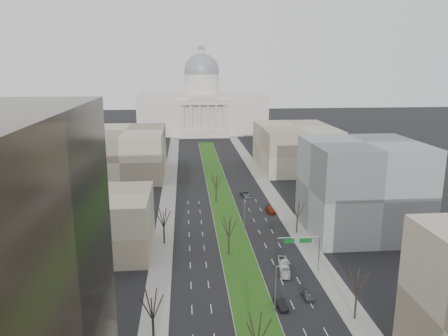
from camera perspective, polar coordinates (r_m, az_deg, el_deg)
ground at (r=140.76m, az=-0.22°, el=-4.47°), size 600.00×600.00×0.00m
median at (r=139.77m, az=-0.19°, el=-4.56°), size 8.00×222.03×0.20m
sidewalk_left at (r=116.87m, az=-7.80°, el=-8.39°), size 5.00×330.00×0.15m
sidewalk_right at (r=120.31m, az=9.25°, el=-7.79°), size 5.00×330.00×0.15m
capitol at (r=284.56m, az=-2.88°, el=7.97°), size 80.00×46.00×55.00m
building_beige_left at (r=107.06m, az=-16.52°, el=-6.95°), size 26.00×22.00×14.00m
building_grey_right at (r=119.08m, az=17.54°, el=-2.43°), size 28.00×26.00×24.00m
building_far_left at (r=178.33m, az=-12.65°, el=2.02°), size 30.00×40.00×18.00m
building_far_right at (r=187.60m, az=9.28°, el=2.72°), size 30.00×40.00×18.00m
tree_left_mid at (r=71.55m, az=-9.36°, el=-17.20°), size 5.40×5.40×9.72m
tree_left_far at (r=107.92m, az=-7.91°, el=-6.42°), size 5.28×5.28×9.50m
tree_right_mid at (r=80.11m, az=17.03°, el=-13.98°), size 5.52×5.52×9.94m
tree_right_far at (r=115.32m, az=9.59°, el=-5.34°), size 5.04×5.04×9.07m
tree_median_a at (r=65.29m, az=4.44°, el=-20.33°), size 5.40×5.40×9.72m
tree_median_b at (r=100.69m, az=0.63°, el=-7.68°), size 5.40×5.40×9.72m
tree_median_c at (r=138.62m, az=-1.05°, el=-1.74°), size 5.40×5.40×9.72m
streetlamp_median_b at (r=80.00m, az=6.79°, el=-15.39°), size 1.90×0.20×9.16m
streetlamp_median_c at (r=116.08m, az=2.72°, el=-5.93°), size 1.90×0.20×9.16m
mast_arm_signs at (r=94.76m, az=10.77°, el=-9.90°), size 9.12×0.24×8.09m
car_grey_near at (r=87.45m, az=10.81°, el=-15.97°), size 1.85×4.04×1.34m
car_black at (r=83.87m, az=7.44°, el=-17.13°), size 2.09×4.77×1.52m
car_red at (r=131.77m, az=6.09°, el=-5.45°), size 2.58×5.63×1.60m
car_grey_far at (r=146.97m, az=2.81°, el=-3.39°), size 3.52×6.03×1.58m
box_van at (r=96.21m, az=7.81°, el=-12.68°), size 2.90×8.23×2.25m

